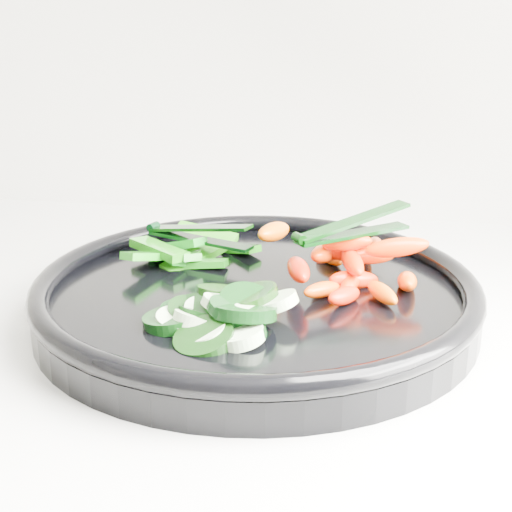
# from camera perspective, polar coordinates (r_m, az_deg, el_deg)

# --- Properties ---
(veggie_tray) EXTENTS (0.48, 0.48, 0.04)m
(veggie_tray) POSITION_cam_1_polar(r_m,az_deg,el_deg) (0.61, -0.00, -3.10)
(veggie_tray) COLOR black
(veggie_tray) RESTS_ON counter
(cucumber_pile) EXTENTS (0.13, 0.12, 0.04)m
(cucumber_pile) POSITION_cam_1_polar(r_m,az_deg,el_deg) (0.54, -3.13, -4.58)
(cucumber_pile) COLOR black
(cucumber_pile) RESTS_ON veggie_tray
(carrot_pile) EXTENTS (0.15, 0.17, 0.05)m
(carrot_pile) POSITION_cam_1_polar(r_m,az_deg,el_deg) (0.62, 7.33, -0.39)
(carrot_pile) COLOR #E74100
(carrot_pile) RESTS_ON veggie_tray
(pepper_pile) EXTENTS (0.12, 0.11, 0.04)m
(pepper_pile) POSITION_cam_1_polar(r_m,az_deg,el_deg) (0.67, -5.48, 0.34)
(pepper_pile) COLOR #24720A
(pepper_pile) RESTS_ON veggie_tray
(tong_carrot) EXTENTS (0.10, 0.08, 0.02)m
(tong_carrot) POSITION_cam_1_polar(r_m,az_deg,el_deg) (0.61, 7.55, 2.22)
(tong_carrot) COLOR black
(tong_carrot) RESTS_ON carrot_pile
(tong_pepper) EXTENTS (0.11, 0.05, 0.02)m
(tong_pepper) POSITION_cam_1_polar(r_m,az_deg,el_deg) (0.67, -4.80, 1.82)
(tong_pepper) COLOR black
(tong_pepper) RESTS_ON pepper_pile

